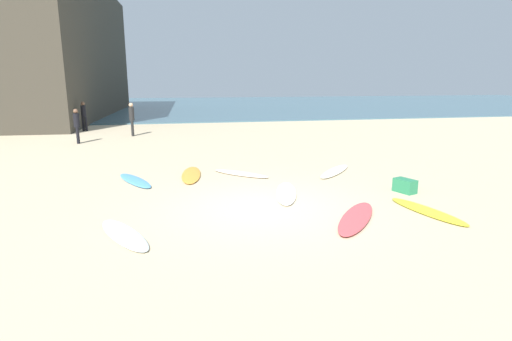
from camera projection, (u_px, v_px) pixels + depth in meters
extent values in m
plane|color=#C6B28E|center=(261.00, 208.00, 9.80)|extent=(120.00, 120.00, 0.00)
cube|color=#426675|center=(189.00, 105.00, 47.94)|extent=(120.00, 40.00, 0.08)
ellipsoid|color=yellow|center=(427.00, 211.00, 9.49)|extent=(0.98, 2.32, 0.06)
ellipsoid|color=beige|center=(241.00, 173.00, 13.24)|extent=(1.87, 1.84, 0.07)
ellipsoid|color=white|center=(286.00, 193.00, 10.99)|extent=(1.14, 2.37, 0.07)
ellipsoid|color=#EEE7C8|center=(335.00, 171.00, 13.56)|extent=(1.93, 2.13, 0.08)
ellipsoid|color=#56A2DC|center=(135.00, 180.00, 12.31)|extent=(1.38, 2.22, 0.08)
ellipsoid|color=#DB4B4E|center=(356.00, 218.00, 8.99)|extent=(1.92, 2.34, 0.09)
ellipsoid|color=gold|center=(191.00, 175.00, 13.06)|extent=(0.81, 2.47, 0.08)
ellipsoid|color=silver|center=(124.00, 234.00, 8.03)|extent=(1.40, 2.14, 0.08)
cylinder|color=black|center=(78.00, 136.00, 19.52)|extent=(0.14, 0.14, 0.79)
cylinder|color=black|center=(78.00, 135.00, 19.70)|extent=(0.14, 0.14, 0.79)
cylinder|color=black|center=(76.00, 120.00, 19.45)|extent=(0.33, 0.33, 0.66)
sphere|color=brown|center=(76.00, 111.00, 19.36)|extent=(0.21, 0.21, 0.21)
cylinder|color=black|center=(83.00, 124.00, 24.35)|extent=(0.14, 0.14, 0.83)
cylinder|color=black|center=(86.00, 124.00, 24.31)|extent=(0.14, 0.14, 0.83)
cylinder|color=black|center=(83.00, 111.00, 24.16)|extent=(0.37, 0.37, 0.69)
sphere|color=brown|center=(83.00, 104.00, 24.06)|extent=(0.22, 0.22, 0.22)
cylinder|color=black|center=(133.00, 128.00, 22.31)|extent=(0.14, 0.14, 0.85)
cylinder|color=black|center=(132.00, 128.00, 22.12)|extent=(0.14, 0.14, 0.85)
cylinder|color=black|center=(132.00, 114.00, 22.04)|extent=(0.29, 0.29, 0.71)
sphere|color=tan|center=(131.00, 105.00, 21.94)|extent=(0.23, 0.23, 0.23)
cube|color=#287F51|center=(405.00, 186.00, 11.12)|extent=(0.52, 0.67, 0.37)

